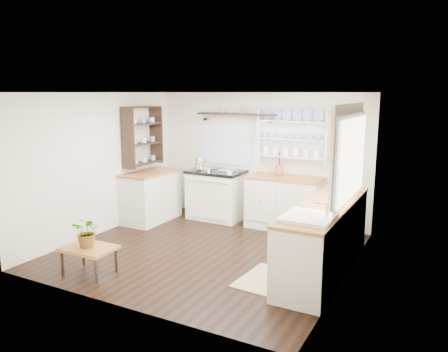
{
  "coord_description": "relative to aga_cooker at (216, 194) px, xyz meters",
  "views": [
    {
      "loc": [
        3.08,
        -5.27,
        2.3
      ],
      "look_at": [
        0.15,
        0.25,
        1.1
      ],
      "focal_mm": 35.0,
      "sensor_mm": 36.0,
      "label": 1
    }
  ],
  "objects": [
    {
      "name": "kettle",
      "position": [
        -0.28,
        -0.12,
        0.58
      ],
      "size": [
        0.18,
        0.18,
        0.22
      ],
      "primitive_type": null,
      "color": "silver",
      "rests_on": "aga_cooker"
    },
    {
      "name": "window",
      "position": [
        2.66,
        -1.42,
        1.11
      ],
      "size": [
        0.08,
        1.55,
        1.22
      ],
      "color": "white",
      "rests_on": "wall_right"
    },
    {
      "name": "back_cabinets",
      "position": [
        1.32,
        0.03,
        0.0
      ],
      "size": [
        1.27,
        0.63,
        0.9
      ],
      "color": "beige",
      "rests_on": "floor"
    },
    {
      "name": "wall_back",
      "position": [
        0.72,
        0.33,
        0.69
      ],
      "size": [
        4.0,
        0.02,
        2.3
      ],
      "primitive_type": "cube",
      "color": "silver",
      "rests_on": "ground"
    },
    {
      "name": "plate_rack",
      "position": [
        1.37,
        0.29,
        1.1
      ],
      "size": [
        1.2,
        0.22,
        0.9
      ],
      "color": "white",
      "rests_on": "wall_back"
    },
    {
      "name": "wall_right",
      "position": [
        2.72,
        -1.57,
        0.69
      ],
      "size": [
        0.02,
        3.8,
        2.3
      ],
      "primitive_type": "cube",
      "color": "silver",
      "rests_on": "ground"
    },
    {
      "name": "left_cabinets",
      "position": [
        -0.98,
        -0.67,
        0.0
      ],
      "size": [
        0.62,
        1.13,
        0.9
      ],
      "color": "beige",
      "rests_on": "floor"
    },
    {
      "name": "left_shelving",
      "position": [
        -1.12,
        -0.67,
        1.09
      ],
      "size": [
        0.28,
        0.8,
        1.05
      ],
      "primitive_type": "cube",
      "color": "black",
      "rests_on": "wall_left"
    },
    {
      "name": "center_table",
      "position": [
        -0.22,
        -2.97,
        -0.14
      ],
      "size": [
        0.67,
        0.49,
        0.36
      ],
      "rotation": [
        0.0,
        0.0,
        0.03
      ],
      "color": "brown",
      "rests_on": "floor"
    },
    {
      "name": "floor",
      "position": [
        0.72,
        -1.57,
        -0.46
      ],
      "size": [
        4.0,
        3.8,
        0.01
      ],
      "primitive_type": "cube",
      "color": "black",
      "rests_on": "ground"
    },
    {
      "name": "high_shelf",
      "position": [
        0.32,
        0.21,
        1.45
      ],
      "size": [
        1.5,
        0.29,
        0.16
      ],
      "color": "black",
      "rests_on": "wall_back"
    },
    {
      "name": "aga_cooker",
      "position": [
        0.0,
        0.0,
        0.0
      ],
      "size": [
        1.01,
        0.7,
        0.93
      ],
      "color": "white",
      "rests_on": "floor"
    },
    {
      "name": "floor_rug",
      "position": [
        1.85,
        -2.09,
        -0.45
      ],
      "size": [
        0.61,
        0.89,
        0.02
      ],
      "primitive_type": "cube",
      "rotation": [
        0.0,
        0.0,
        -0.07
      ],
      "color": "olive",
      "rests_on": "floor"
    },
    {
      "name": "utensil_crock",
      "position": [
        1.17,
        0.11,
        0.53
      ],
      "size": [
        0.14,
        0.14,
        0.16
      ],
      "primitive_type": "cylinder",
      "color": "#A84C3D",
      "rests_on": "back_cabinets"
    },
    {
      "name": "right_cabinets",
      "position": [
        2.42,
        -1.47,
        0.0
      ],
      "size": [
        0.62,
        2.43,
        0.9
      ],
      "color": "beige",
      "rests_on": "floor"
    },
    {
      "name": "belfast_sink",
      "position": [
        2.42,
        -2.22,
        0.34
      ],
      "size": [
        0.55,
        0.6,
        0.45
      ],
      "color": "white",
      "rests_on": "right_cabinets"
    },
    {
      "name": "ceiling",
      "position": [
        0.72,
        -1.57,
        1.84
      ],
      "size": [
        4.0,
        3.8,
        0.01
      ],
      "primitive_type": "cube",
      "color": "white",
      "rests_on": "wall_back"
    },
    {
      "name": "wall_left",
      "position": [
        -1.28,
        -1.57,
        0.69
      ],
      "size": [
        0.02,
        3.8,
        2.3
      ],
      "primitive_type": "cube",
      "color": "silver",
      "rests_on": "ground"
    },
    {
      "name": "potted_plant",
      "position": [
        -0.22,
        -2.97,
        0.1
      ],
      "size": [
        0.41,
        0.37,
        0.4
      ],
      "primitive_type": "imported",
      "rotation": [
        0.0,
        0.0,
        0.19
      ],
      "color": "#3F7233",
      "rests_on": "center_table"
    }
  ]
}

